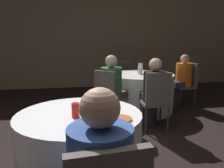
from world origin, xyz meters
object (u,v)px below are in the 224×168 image
Objects in this scene: soda_can_silver at (101,96)px; soda_can_blue at (90,100)px; table_near at (80,152)px; chair_far_south at (156,97)px; person_black_shirt at (153,93)px; pizza_plate_near at (120,119)px; chair_far_east at (188,81)px; chair_far_southwest at (108,94)px; person_green_jacket at (114,90)px; chair_far_north at (122,75)px; bottle_far at (140,69)px; person_orange_shirt at (181,81)px; table_far at (139,92)px; soda_can_red at (76,110)px.

soda_can_blue is at bearing -130.74° from soda_can_silver.
chair_far_south reaches higher than table_near.
pizza_plate_near is at bearing -115.94° from person_black_shirt.
chair_far_southwest is at bearing 110.99° from chair_far_east.
person_green_jacket is (-0.58, 0.26, 0.01)m from person_black_shirt.
chair_far_north reaches higher than table_near.
soda_can_blue is (-0.38, -1.24, 0.25)m from chair_far_southwest.
bottle_far reaches higher than pizza_plate_near.
chair_far_north is 7.53× the size of soda_can_blue.
chair_far_east is 1.55m from chair_far_north.
chair_far_east is 2.87m from soda_can_silver.
person_black_shirt is 1.36m from soda_can_silver.
person_green_jacket reaches higher than pizza_plate_near.
person_orange_shirt is (1.56, 0.73, -0.03)m from person_green_jacket.
chair_far_east is at bearing 69.01° from chair_far_southwest.
person_black_shirt is at bearing -93.66° from table_far.
chair_far_north is 7.53× the size of soda_can_silver.
person_green_jacket is at bearing 109.20° from chair_far_east.
chair_far_east reaches higher than soda_can_silver.
chair_far_southwest is at bearing 71.27° from soda_can_red.
soda_can_red is (-0.35, 0.13, 0.05)m from pizza_plate_near.
chair_far_north is (1.15, 3.30, 0.17)m from table_near.
chair_far_north is 1.43m from person_orange_shirt.
chair_far_east is at bearing 44.72° from person_black_shirt.
person_green_jacket is 9.43× the size of soda_can_silver.
chair_far_north is at bearing 116.61° from person_green_jacket.
table_far is 2.17m from soda_can_silver.
soda_can_red is at bearing 131.43° from chair_far_east.
soda_can_red is at bearing -127.44° from person_black_shirt.
chair_far_north is 3.28m from soda_can_blue.
person_black_shirt is 1.86m from soda_can_red.
bottle_far reaches higher than table_far.
person_black_shirt is at bearing 47.55° from table_near.
person_orange_shirt is at bearing 45.15° from soda_can_silver.
person_orange_shirt is (0.91, 0.06, 0.19)m from table_far.
table_far is at bearing 90.00° from chair_far_south.
table_far is 1.10m from chair_far_south.
soda_can_silver is at bearing 67.86° from chair_far_north.
pizza_plate_near is 2.58m from bottle_far.
chair_far_south is at bearing 39.98° from soda_can_silver.
table_far is 1.46× the size of chair_far_north.
pizza_plate_near is (-1.84, -2.51, 0.19)m from person_orange_shirt.
soda_can_silver is (-0.94, -0.79, 0.25)m from chair_far_south.
chair_far_southwest is at bearing -134.07° from table_far.
chair_far_south is at bearing 43.95° from table_near.
person_black_shirt is (1.19, 1.30, 0.20)m from table_near.
chair_far_southwest is 0.80× the size of person_green_jacket.
person_orange_shirt reaches higher than table_near.
bottle_far is at bearing 88.31° from person_green_jacket.
table_far is 1.46× the size of chair_far_southwest.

